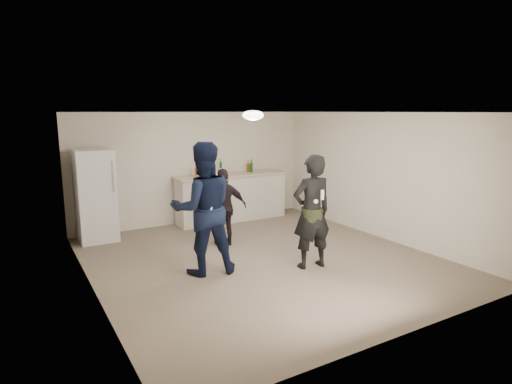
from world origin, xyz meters
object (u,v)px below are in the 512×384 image
counter (232,198)px  spectator (224,207)px  shaker (222,172)px  woman (312,212)px  fridge (95,196)px  man (203,209)px

counter → spectator: 1.91m
shaker → spectator: 1.76m
spectator → woman: bearing=126.8°
fridge → shaker: size_ratio=10.59×
shaker → fridge: bearing=-180.0°
fridge → shaker: bearing=0.0°
counter → fridge: 3.04m
counter → woman: size_ratio=1.40×
fridge → man: bearing=-67.1°
shaker → woman: 3.33m
counter → woman: bearing=-94.9°
shaker → spectator: bearing=-114.6°
spectator → counter: bearing=-106.2°
fridge → spectator: (2.03, -1.55, -0.17)m
counter → spectator: size_ratio=1.77×
shaker → spectator: (-0.71, -1.55, -0.44)m
counter → man: size_ratio=1.26×
counter → man: bearing=-124.7°
fridge → spectator: 2.55m
shaker → woman: size_ratio=0.09×
shaker → man: man is taller
woman → spectator: (-0.70, 1.77, -0.19)m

